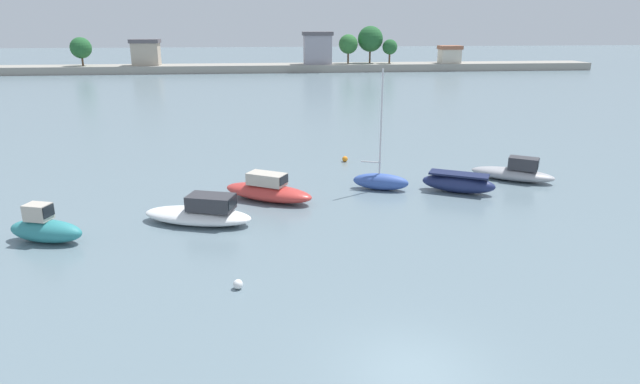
% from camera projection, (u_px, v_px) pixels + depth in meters
% --- Properties ---
extents(ground_plane, '(400.00, 400.00, 0.00)m').
position_uv_depth(ground_plane, '(414.00, 373.00, 15.11)').
color(ground_plane, slate).
extents(moored_boat_0, '(3.74, 2.24, 1.77)m').
position_uv_depth(moored_boat_0, '(45.00, 229.00, 23.91)').
color(moored_boat_0, teal).
rests_on(moored_boat_0, ground).
extents(moored_boat_1, '(5.83, 3.55, 1.49)m').
position_uv_depth(moored_boat_1, '(200.00, 213.00, 26.12)').
color(moored_boat_1, white).
rests_on(moored_boat_1, ground).
extents(moored_boat_2, '(5.44, 4.12, 1.55)m').
position_uv_depth(moored_boat_2, '(268.00, 190.00, 29.50)').
color(moored_boat_2, '#C63833').
rests_on(moored_boat_2, ground).
extents(moored_boat_3, '(3.43, 2.13, 6.99)m').
position_uv_depth(moored_boat_3, '(381.00, 181.00, 31.38)').
color(moored_boat_3, '#3856A8').
rests_on(moored_boat_3, ground).
extents(moored_boat_4, '(4.27, 3.08, 1.14)m').
position_uv_depth(moored_boat_4, '(458.00, 183.00, 30.89)').
color(moored_boat_4, navy).
rests_on(moored_boat_4, ground).
extents(moored_boat_5, '(5.04, 4.00, 1.51)m').
position_uv_depth(moored_boat_5, '(514.00, 172.00, 33.23)').
color(moored_boat_5, '#9E9EA3').
rests_on(moored_boat_5, ground).
extents(mooring_buoy_0, '(0.40, 0.40, 0.40)m').
position_uv_depth(mooring_buoy_0, '(345.00, 159.00, 37.72)').
color(mooring_buoy_0, orange).
rests_on(mooring_buoy_0, ground).
extents(mooring_buoy_1, '(0.37, 0.37, 0.37)m').
position_uv_depth(mooring_buoy_1, '(238.00, 284.00, 19.81)').
color(mooring_buoy_1, white).
rests_on(mooring_buoy_1, ground).
extents(distant_shoreline, '(124.16, 6.77, 8.58)m').
position_uv_depth(distant_shoreline, '(286.00, 62.00, 104.37)').
color(distant_shoreline, gray).
rests_on(distant_shoreline, ground).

